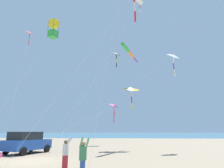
{
  "coord_description": "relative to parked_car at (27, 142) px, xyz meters",
  "views": [
    {
      "loc": [
        13.54,
        6.6,
        1.87
      ],
      "look_at": [
        -7.88,
        4.85,
        6.95
      ],
      "focal_mm": 32.27,
      "sensor_mm": 36.0,
      "label": 1
    }
  ],
  "objects": [
    {
      "name": "kite_delta_rainbow_low_near",
      "position": [
        -7.66,
        -5.0,
        14.62
      ],
      "size": [
        8.51,
        3.34,
        15.95
      ],
      "color": "red",
      "rests_on": "ground_plane"
    },
    {
      "name": "kite_box_white_trailing",
      "position": [
        -2.87,
        0.42,
        12.48
      ],
      "size": [
        8.68,
        2.4,
        14.52
      ],
      "color": "yellow",
      "rests_on": "ground_plane"
    },
    {
      "name": "parked_car",
      "position": [
        0.0,
        0.0,
        0.0
      ],
      "size": [
        4.64,
        2.96,
        1.85
      ],
      "color": "#1E479E",
      "rests_on": "ground_plane"
    },
    {
      "name": "kite_delta_purple_drifting",
      "position": [
        -3.57,
        13.97,
        8.93
      ],
      "size": [
        4.68,
        14.44,
        10.39
      ],
      "color": "white",
      "rests_on": "ground_plane"
    },
    {
      "name": "kite_delta_teal_far_right",
      "position": [
        -14.73,
        6.98,
        13.85
      ],
      "size": [
        14.37,
        7.57,
        15.25
      ],
      "color": "black",
      "rests_on": "ground_plane"
    },
    {
      "name": "kite_delta_checkered_midright",
      "position": [
        -3.56,
        7.4,
        3.57
      ],
      "size": [
        4.27,
        8.4,
        4.85
      ],
      "color": "#EF4C93",
      "rests_on": "ground_plane"
    },
    {
      "name": "person_child_grey_jacket",
      "position": [
        6.9,
        5.61,
        -0.09
      ],
      "size": [
        0.53,
        0.57,
        1.58
      ],
      "color": "#B72833",
      "rests_on": "ground_plane"
    },
    {
      "name": "kite_windsock_black_fish_shape",
      "position": [
        -4.1,
        9.01,
        9.97
      ],
      "size": [
        7.85,
        13.17,
        11.18
      ],
      "color": "green",
      "rests_on": "ground_plane"
    },
    {
      "name": "ground_plane",
      "position": [
        4.14,
        2.32,
        -0.95
      ],
      "size": [
        600.0,
        600.0,
        0.0
      ],
      "primitive_type": "plane",
      "color": "gray"
    },
    {
      "name": "kite_delta_striped_overhead",
      "position": [
        -9.59,
        10.92,
        20.22
      ],
      "size": [
        12.61,
        8.75,
        21.55
      ],
      "color": "white",
      "rests_on": "ground_plane"
    },
    {
      "name": "ocean_water_strip",
      "position": [
        -160.86,
        2.32,
        -0.95
      ],
      "size": [
        240.0,
        600.0,
        0.01
      ],
      "primitive_type": "cube",
      "color": "#386B84",
      "rests_on": "ground_plane"
    },
    {
      "name": "person_child_green_jacket",
      "position": [
        8.79,
        6.95,
        -0.07
      ],
      "size": [
        0.52,
        0.41,
        1.62
      ],
      "color": "#335199",
      "rests_on": "ground_plane"
    },
    {
      "name": "kite_delta_blue_topmost",
      "position": [
        -4.32,
        9.28,
        5.47
      ],
      "size": [
        4.7,
        8.19,
        6.83
      ],
      "color": "yellow",
      "rests_on": "ground_plane"
    }
  ]
}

